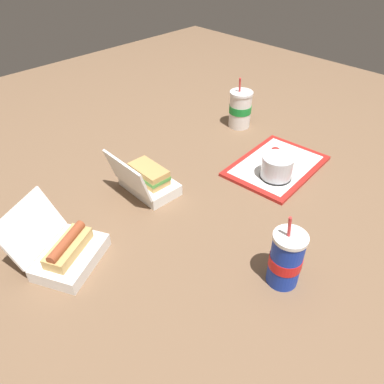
% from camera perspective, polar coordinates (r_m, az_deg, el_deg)
% --- Properties ---
extents(ground_plane, '(3.20, 3.20, 0.00)m').
position_cam_1_polar(ground_plane, '(1.22, 1.11, -2.26)').
color(ground_plane, brown).
extents(food_tray, '(0.39, 0.29, 0.01)m').
position_cam_1_polar(food_tray, '(1.44, 12.73, 3.91)').
color(food_tray, red).
rests_on(food_tray, ground_plane).
extents(cake_container, '(0.11, 0.11, 0.08)m').
position_cam_1_polar(cake_container, '(1.34, 12.80, 3.62)').
color(cake_container, black).
rests_on(cake_container, food_tray).
extents(ketchup_cup, '(0.04, 0.04, 0.02)m').
position_cam_1_polar(ketchup_cup, '(1.48, 12.45, 6.06)').
color(ketchup_cup, white).
rests_on(ketchup_cup, food_tray).
extents(napkin_stack, '(0.11, 0.11, 0.00)m').
position_cam_1_polar(napkin_stack, '(1.51, 13.06, 5.95)').
color(napkin_stack, white).
rests_on(napkin_stack, food_tray).
extents(plastic_fork, '(0.11, 0.03, 0.00)m').
position_cam_1_polar(plastic_fork, '(1.49, 16.77, 4.80)').
color(plastic_fork, white).
rests_on(plastic_fork, food_tray).
extents(clamshell_hotdog_back, '(0.27, 0.27, 0.16)m').
position_cam_1_polar(clamshell_hotdog_back, '(1.08, -18.76, -8.47)').
color(clamshell_hotdog_back, white).
rests_on(clamshell_hotdog_back, ground_plane).
extents(clamshell_sandwich_front, '(0.17, 0.20, 0.16)m').
position_cam_1_polar(clamshell_sandwich_front, '(1.27, -6.86, 1.78)').
color(clamshell_sandwich_front, white).
rests_on(clamshell_sandwich_front, ground_plane).
extents(soda_cup_right, '(0.09, 0.09, 0.22)m').
position_cam_1_polar(soda_cup_right, '(0.98, 14.11, -9.87)').
color(soda_cup_right, '#1938B7').
rests_on(soda_cup_right, ground_plane).
extents(soda_cup_front, '(0.10, 0.10, 0.22)m').
position_cam_1_polar(soda_cup_front, '(1.67, 7.35, 12.44)').
color(soda_cup_front, white).
rests_on(soda_cup_front, ground_plane).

